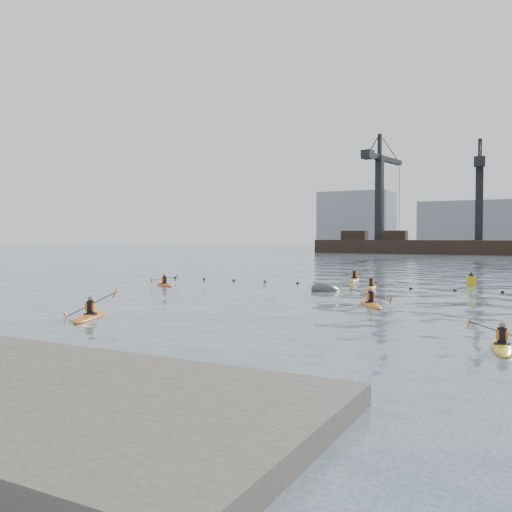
% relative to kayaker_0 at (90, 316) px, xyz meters
% --- Properties ---
extents(ground, '(400.00, 400.00, 0.00)m').
position_rel_kayaker_0_xyz_m(ground, '(6.07, -1.16, -0.11)').
color(ground, '#3D4E59').
rests_on(ground, ground).
extents(float_line, '(33.24, 0.73, 0.24)m').
position_rel_kayaker_0_xyz_m(float_line, '(5.57, 21.38, -0.08)').
color(float_line, black).
rests_on(float_line, ground).
extents(barge_pier, '(72.00, 19.30, 29.50)m').
position_rel_kayaker_0_xyz_m(barge_pier, '(5.85, 108.84, 1.78)').
color(barge_pier, black).
rests_on(barge_pier, ground).
extents(skyline, '(141.00, 28.00, 22.00)m').
position_rel_kayaker_0_xyz_m(skyline, '(8.30, 149.12, 9.14)').
color(skyline, gray).
rests_on(skyline, ground).
extents(kayaker_0, '(2.38, 3.61, 1.46)m').
position_rel_kayaker_0_xyz_m(kayaker_0, '(0.00, 0.00, 0.00)').
color(kayaker_0, '#CE6113').
rests_on(kayaker_0, ground).
extents(kayaker_1, '(2.20, 3.28, 1.13)m').
position_rel_kayaker_0_xyz_m(kayaker_1, '(17.23, 1.41, -0.01)').
color(kayaker_1, yellow).
rests_on(kayaker_1, ground).
extents(kayaker_2, '(3.00, 2.38, 1.03)m').
position_rel_kayaker_0_xyz_m(kayaker_2, '(-7.40, 15.16, -0.01)').
color(kayaker_2, '#CD4F13').
rests_on(kayaker_2, ground).
extents(kayaker_3, '(2.23, 3.27, 1.27)m').
position_rel_kayaker_0_xyz_m(kayaker_3, '(7.36, 20.41, -0.01)').
color(kayaker_3, orange).
rests_on(kayaker_3, ground).
extents(kayaker_4, '(2.42, 3.36, 1.23)m').
position_rel_kayaker_0_xyz_m(kayaker_4, '(10.12, 10.59, -0.00)').
color(kayaker_4, orange).
rests_on(kayaker_4, ground).
extents(kayaker_5, '(2.46, 3.72, 1.22)m').
position_rel_kayaker_0_xyz_m(kayaker_5, '(4.13, 26.58, 0.00)').
color(kayaker_5, gold).
rests_on(kayaker_5, ground).
extents(mooring_buoy, '(2.57, 2.68, 1.55)m').
position_rel_kayaker_0_xyz_m(mooring_buoy, '(5.06, 17.16, -0.11)').
color(mooring_buoy, '#3E4144').
rests_on(mooring_buoy, ground).
extents(nav_buoy, '(0.70, 0.70, 1.27)m').
position_rel_kayaker_0_xyz_m(nav_buoy, '(13.61, 25.84, 0.28)').
color(nav_buoy, gold).
rests_on(nav_buoy, ground).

